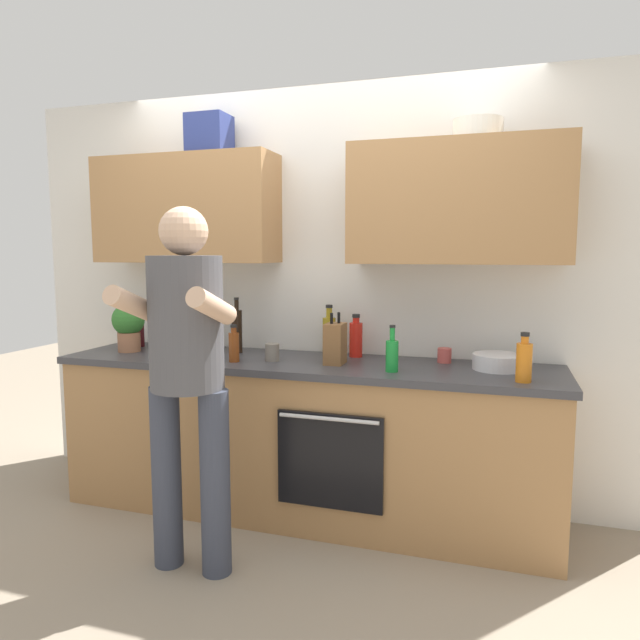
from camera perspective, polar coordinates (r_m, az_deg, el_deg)
The scene contains 17 objects.
ground_plane at distance 3.52m, azimuth -1.71°, elevation -18.64°, with size 12.00×12.00×0.00m, color gray.
back_wall_unit at distance 3.44m, azimuth -0.32°, elevation 6.50°, with size 4.00×0.38×2.50m.
counter at distance 3.35m, azimuth -1.73°, elevation -11.66°, with size 2.84×0.67×0.90m.
person_standing at distance 2.70m, azimuth -13.20°, elevation -3.96°, with size 0.49×0.45×1.72m.
bottle_oil at distance 3.39m, azimuth 0.91°, elevation -1.50°, with size 0.08×0.08×0.30m.
bottle_juice at distance 2.87m, azimuth 19.74°, elevation -3.89°, with size 0.07×0.07×0.24m.
bottle_wine at distance 3.89m, azimuth -17.60°, elevation -0.68°, with size 0.06×0.06×0.30m.
bottle_soy at distance 3.52m, azimuth -8.31°, elevation -1.01°, with size 0.06×0.06×0.34m.
bottle_vinegar at distance 3.23m, azimuth -8.61°, elevation -2.58°, with size 0.06×0.06×0.21m.
bottle_soda at distance 2.96m, azimuth 7.22°, elevation -3.43°, with size 0.07×0.07×0.24m.
bottle_hotsauce at distance 3.35m, azimuth 3.61°, elevation -1.85°, with size 0.08×0.08×0.25m.
cup_ceramic at distance 3.26m, azimuth 12.35°, elevation -3.48°, with size 0.08×0.08×0.08m, color #BF4C47.
cup_stoneware at distance 3.24m, azimuth -4.80°, elevation -3.24°, with size 0.08×0.08×0.10m, color slate.
mixing_bowl at distance 3.14m, azimuth 17.37°, elevation -4.02°, with size 0.26×0.26×0.08m, color silver.
knife_block at distance 3.13m, azimuth 1.52°, elevation -2.37°, with size 0.10×0.14×0.28m.
potted_herb at distance 3.72m, azimuth -18.62°, elevation -0.43°, with size 0.20×0.20×0.30m.
grocery_bag_produce at distance 3.61m, azimuth -13.90°, elevation -1.55°, with size 0.20×0.14×0.20m, color silver.
Camera 1 is at (1.05, -3.00, 1.51)m, focal length 31.98 mm.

